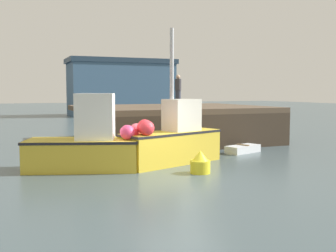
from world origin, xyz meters
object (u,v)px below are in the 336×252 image
(rowboat, at_px, (243,149))
(dockworker, at_px, (178,90))
(fishing_boat_near_right, at_px, (171,140))
(fishing_boat_near_left, at_px, (86,144))
(mooring_buoy_foreground, at_px, (200,163))

(rowboat, distance_m, dockworker, 5.60)
(rowboat, xyz_separation_m, dockworker, (-0.84, 4.96, 2.47))
(fishing_boat_near_right, xyz_separation_m, dockworker, (2.97, 6.22, 1.76))
(dockworker, bearing_deg, rowboat, -80.37)
(fishing_boat_near_left, height_order, mooring_buoy_foreground, fishing_boat_near_left)
(rowboat, distance_m, mooring_buoy_foreground, 4.76)
(fishing_boat_near_left, xyz_separation_m, dockworker, (5.97, 6.20, 1.76))
(fishing_boat_near_left, relative_size, rowboat, 2.28)
(fishing_boat_near_right, distance_m, rowboat, 4.08)
(fishing_boat_near_right, bearing_deg, rowboat, 18.41)
(fishing_boat_near_left, height_order, dockworker, dockworker)
(dockworker, xyz_separation_m, mooring_buoy_foreground, (-2.72, -8.11, -2.31))
(dockworker, relative_size, mooring_buoy_foreground, 2.25)
(fishing_boat_near_right, xyz_separation_m, rowboat, (3.81, 1.27, -0.71))
(rowboat, bearing_deg, fishing_boat_near_left, -169.66)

